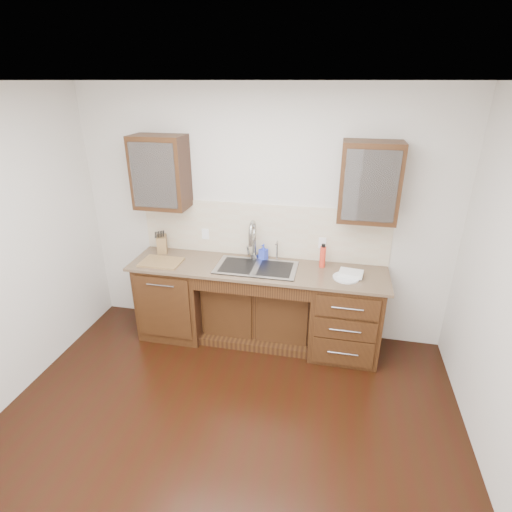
% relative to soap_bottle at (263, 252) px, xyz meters
% --- Properties ---
extents(ground, '(4.00, 3.50, 0.10)m').
position_rel_soap_bottle_xyz_m(ground, '(-0.03, -1.64, -1.05)').
color(ground, black).
extents(ceiling, '(4.00, 3.50, 0.10)m').
position_rel_soap_bottle_xyz_m(ceiling, '(-0.03, -1.64, 1.75)').
color(ceiling, white).
rests_on(ceiling, wall_back).
extents(wall_back, '(4.00, 0.10, 2.70)m').
position_rel_soap_bottle_xyz_m(wall_back, '(-0.03, 0.16, 0.35)').
color(wall_back, silver).
rests_on(wall_back, ground).
extents(base_cabinet_left, '(0.70, 0.62, 0.88)m').
position_rel_soap_bottle_xyz_m(base_cabinet_left, '(-0.98, -0.20, -0.56)').
color(base_cabinet_left, '#593014').
rests_on(base_cabinet_left, ground).
extents(base_cabinet_center, '(1.20, 0.44, 0.70)m').
position_rel_soap_bottle_xyz_m(base_cabinet_center, '(-0.03, -0.11, -0.65)').
color(base_cabinet_center, '#593014').
rests_on(base_cabinet_center, ground).
extents(base_cabinet_right, '(0.70, 0.62, 0.88)m').
position_rel_soap_bottle_xyz_m(base_cabinet_right, '(0.92, -0.20, -0.56)').
color(base_cabinet_right, '#593014').
rests_on(base_cabinet_right, ground).
extents(countertop, '(2.70, 0.65, 0.03)m').
position_rel_soap_bottle_xyz_m(countertop, '(-0.03, -0.22, -0.10)').
color(countertop, '#84705B').
rests_on(countertop, base_cabinet_left).
extents(backsplash, '(2.70, 0.02, 0.59)m').
position_rel_soap_bottle_xyz_m(backsplash, '(-0.03, 0.10, 0.21)').
color(backsplash, beige).
rests_on(backsplash, wall_back).
extents(sink, '(0.84, 0.46, 0.19)m').
position_rel_soap_bottle_xyz_m(sink, '(-0.03, -0.23, -0.17)').
color(sink, '#9E9EA5').
rests_on(sink, countertop).
extents(faucet, '(0.04, 0.04, 0.40)m').
position_rel_soap_bottle_xyz_m(faucet, '(-0.10, -0.00, 0.11)').
color(faucet, '#999993').
rests_on(faucet, countertop).
extents(filter_tap, '(0.02, 0.02, 0.24)m').
position_rel_soap_bottle_xyz_m(filter_tap, '(0.15, 0.01, 0.03)').
color(filter_tap, '#999993').
rests_on(filter_tap, countertop).
extents(upper_cabinet_left, '(0.55, 0.34, 0.75)m').
position_rel_soap_bottle_xyz_m(upper_cabinet_left, '(-1.08, -0.06, 0.83)').
color(upper_cabinet_left, '#593014').
rests_on(upper_cabinet_left, wall_back).
extents(upper_cabinet_right, '(0.55, 0.34, 0.75)m').
position_rel_soap_bottle_xyz_m(upper_cabinet_right, '(1.02, -0.06, 0.83)').
color(upper_cabinet_right, '#593014').
rests_on(upper_cabinet_right, wall_back).
extents(outlet_left, '(0.08, 0.01, 0.12)m').
position_rel_soap_bottle_xyz_m(outlet_left, '(-0.68, 0.09, 0.12)').
color(outlet_left, white).
rests_on(outlet_left, backsplash).
extents(outlet_right, '(0.08, 0.01, 0.12)m').
position_rel_soap_bottle_xyz_m(outlet_right, '(0.62, 0.09, 0.12)').
color(outlet_right, white).
rests_on(outlet_right, backsplash).
extents(soap_bottle, '(0.10, 0.11, 0.17)m').
position_rel_soap_bottle_xyz_m(soap_bottle, '(0.00, 0.00, 0.00)').
color(soap_bottle, blue).
rests_on(soap_bottle, countertop).
extents(water_bottle, '(0.07, 0.07, 0.23)m').
position_rel_soap_bottle_xyz_m(water_bottle, '(0.64, -0.06, 0.03)').
color(water_bottle, red).
rests_on(water_bottle, countertop).
extents(plate, '(0.27, 0.27, 0.01)m').
position_rel_soap_bottle_xyz_m(plate, '(0.89, -0.28, -0.08)').
color(plate, silver).
rests_on(plate, countertop).
extents(dish_towel, '(0.25, 0.20, 0.04)m').
position_rel_soap_bottle_xyz_m(dish_towel, '(0.93, -0.22, -0.05)').
color(dish_towel, silver).
rests_on(dish_towel, plate).
extents(knife_block, '(0.16, 0.19, 0.19)m').
position_rel_soap_bottle_xyz_m(knife_block, '(-1.16, -0.03, 0.01)').
color(knife_block, brown).
rests_on(knife_block, countertop).
extents(cutting_board, '(0.43, 0.30, 0.02)m').
position_rel_soap_bottle_xyz_m(cutting_board, '(-1.05, -0.32, -0.08)').
color(cutting_board, brown).
rests_on(cutting_board, countertop).
extents(cup_left_a, '(0.13, 0.13, 0.09)m').
position_rel_soap_bottle_xyz_m(cup_left_a, '(-1.15, -0.06, 0.77)').
color(cup_left_a, white).
rests_on(cup_left_a, upper_cabinet_left).
extents(cup_left_b, '(0.11, 0.11, 0.09)m').
position_rel_soap_bottle_xyz_m(cup_left_b, '(-0.93, -0.06, 0.77)').
color(cup_left_b, white).
rests_on(cup_left_b, upper_cabinet_left).
extents(cup_right_a, '(0.14, 0.14, 0.09)m').
position_rel_soap_bottle_xyz_m(cup_right_a, '(0.87, -0.06, 0.77)').
color(cup_right_a, white).
rests_on(cup_right_a, upper_cabinet_right).
extents(cup_right_b, '(0.14, 0.14, 0.10)m').
position_rel_soap_bottle_xyz_m(cup_right_b, '(1.09, -0.06, 0.78)').
color(cup_right_b, silver).
rests_on(cup_right_b, upper_cabinet_right).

